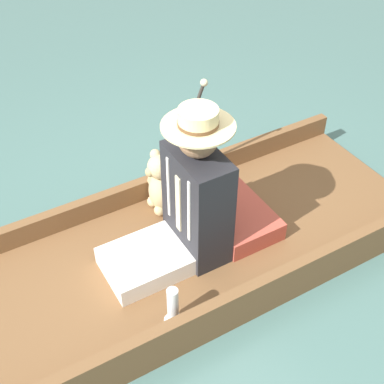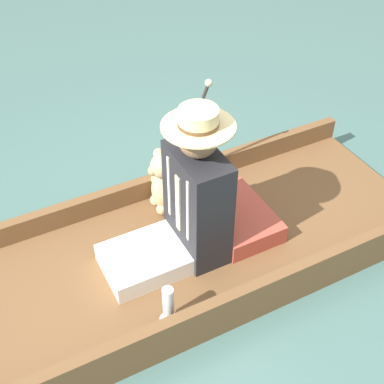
{
  "view_description": "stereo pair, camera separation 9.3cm",
  "coord_description": "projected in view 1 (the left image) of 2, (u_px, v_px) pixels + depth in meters",
  "views": [
    {
      "loc": [
        -1.8,
        0.99,
        2.32
      ],
      "look_at": [
        -0.03,
        -0.04,
        0.53
      ],
      "focal_mm": 50.0,
      "sensor_mm": 36.0,
      "label": 1
    },
    {
      "loc": [
        -1.85,
        0.91,
        2.32
      ],
      "look_at": [
        -0.03,
        -0.04,
        0.53
      ],
      "focal_mm": 50.0,
      "sensor_mm": 36.0,
      "label": 2
    }
  ],
  "objects": [
    {
      "name": "ground_plane",
      "position": [
        183.0,
        262.0,
        3.07
      ],
      "size": [
        16.0,
        16.0,
        0.0
      ],
      "primitive_type": "plane",
      "color": "#476B66"
    },
    {
      "name": "seated_person",
      "position": [
        187.0,
        205.0,
        2.76
      ],
      "size": [
        0.39,
        0.72,
        0.9
      ],
      "rotation": [
        0.0,
        0.0,
        0.13
      ],
      "color": "white",
      "rests_on": "punt_boat"
    },
    {
      "name": "punt_boat",
      "position": [
        183.0,
        253.0,
        3.02
      ],
      "size": [
        1.06,
        2.86,
        0.25
      ],
      "color": "brown",
      "rests_on": "ground_plane"
    },
    {
      "name": "wine_glass",
      "position": [
        173.0,
        304.0,
        2.54
      ],
      "size": [
        0.09,
        0.09,
        0.23
      ],
      "color": "silver",
      "rests_on": "punt_boat"
    },
    {
      "name": "seat_cushion",
      "position": [
        236.0,
        216.0,
        3.1
      ],
      "size": [
        0.5,
        0.35,
        0.12
      ],
      "color": "#B24738",
      "rests_on": "punt_boat"
    },
    {
      "name": "teddy_bear",
      "position": [
        160.0,
        184.0,
        3.12
      ],
      "size": [
        0.28,
        0.17,
        0.4
      ],
      "color": "tan",
      "rests_on": "punt_boat"
    },
    {
      "name": "walking_cane",
      "position": [
        187.0,
        131.0,
        3.09
      ],
      "size": [
        0.04,
        0.32,
        0.75
      ],
      "color": "#2D2823",
      "rests_on": "punt_boat"
    }
  ]
}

